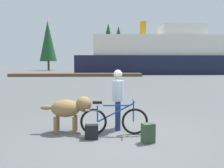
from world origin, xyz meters
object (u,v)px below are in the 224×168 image
at_px(dog, 70,108).
at_px(backpack, 148,133).
at_px(person_cyclist, 118,94).
at_px(sailboat_moored, 122,70).
at_px(bicycle, 114,120).
at_px(ferry_boat, 164,56).
at_px(handbag_pannier, 92,132).

height_order(dog, backpack, dog).
relative_size(person_cyclist, backpack, 3.67).
bearing_deg(sailboat_moored, dog, -96.58).
xyz_separation_m(person_cyclist, backpack, (0.64, -1.08, -0.76)).
bearing_deg(sailboat_moored, bicycle, -94.72).
xyz_separation_m(bicycle, ferry_boat, (9.81, 32.14, 2.63)).
relative_size(handbag_pannier, ferry_boat, 0.01).
bearing_deg(ferry_boat, person_cyclist, -106.98).
xyz_separation_m(bicycle, dog, (-1.16, 0.28, 0.27)).
distance_m(dog, sailboat_moored, 36.05).
distance_m(handbag_pannier, sailboat_moored, 36.57).
relative_size(ferry_boat, sailboat_moored, 3.37).
relative_size(dog, backpack, 2.99).
distance_m(bicycle, backpack, 0.99).
relative_size(bicycle, sailboat_moored, 0.20).
height_order(bicycle, ferry_boat, ferry_boat).
bearing_deg(handbag_pannier, backpack, -12.47).
xyz_separation_m(handbag_pannier, ferry_boat, (10.35, 32.45, 2.82)).
height_order(person_cyclist, handbag_pannier, person_cyclist).
bearing_deg(dog, handbag_pannier, -43.93).
height_order(bicycle, person_cyclist, person_cyclist).
height_order(handbag_pannier, ferry_boat, ferry_boat).
xyz_separation_m(bicycle, handbag_pannier, (-0.55, -0.31, -0.20)).
xyz_separation_m(bicycle, sailboat_moored, (2.98, 36.09, 0.15)).
bearing_deg(backpack, sailboat_moored, 86.56).
distance_m(bicycle, dog, 1.22).
relative_size(bicycle, dog, 1.29).
distance_m(bicycle, sailboat_moored, 36.21).
bearing_deg(ferry_boat, backpack, -105.42).
xyz_separation_m(backpack, ferry_boat, (9.03, 32.75, 2.77)).
relative_size(backpack, handbag_pannier, 1.27).
xyz_separation_m(bicycle, backpack, (0.77, -0.60, -0.15)).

